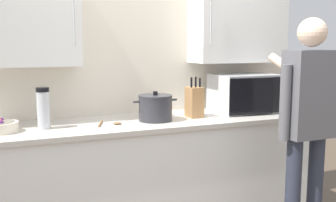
% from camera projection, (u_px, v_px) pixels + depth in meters
% --- Properties ---
extents(back_wall_tiled, '(3.23, 0.44, 2.60)m').
position_uv_depth(back_wall_tiled, '(135.00, 53.00, 3.33)').
color(back_wall_tiled, beige).
rests_on(back_wall_tiled, ground_plane).
extents(counter_unit, '(2.83, 0.71, 0.91)m').
position_uv_depth(counter_unit, '(149.00, 175.00, 3.16)').
color(counter_unit, white).
rests_on(counter_unit, ground_plane).
extents(microwave_oven, '(0.56, 0.45, 0.33)m').
position_uv_depth(microwave_oven, '(243.00, 93.00, 3.45)').
color(microwave_oven, '#B7BABF').
rests_on(microwave_oven, counter_unit).
extents(knife_block, '(0.11, 0.15, 0.34)m').
position_uv_depth(knife_block, '(194.00, 102.00, 3.20)').
color(knife_block, '#A37547').
rests_on(knife_block, counter_unit).
extents(thermos_flask, '(0.09, 0.09, 0.30)m').
position_uv_depth(thermos_flask, '(43.00, 108.00, 2.74)').
color(thermos_flask, '#B7BABF').
rests_on(thermos_flask, counter_unit).
extents(stock_pot, '(0.36, 0.27, 0.23)m').
position_uv_depth(stock_pot, '(155.00, 108.00, 3.05)').
color(stock_pot, '#2D2D33').
rests_on(stock_pot, counter_unit).
extents(fruit_bowl, '(0.25, 0.25, 0.10)m').
position_uv_depth(fruit_bowl, '(0.00, 126.00, 2.65)').
color(fruit_bowl, beige).
rests_on(fruit_bowl, counter_unit).
extents(wooden_spoon, '(0.19, 0.19, 0.02)m').
position_uv_depth(wooden_spoon, '(110.00, 123.00, 2.91)').
color(wooden_spoon, brown).
rests_on(wooden_spoon, counter_unit).
extents(person_figure, '(0.44, 0.61, 1.69)m').
position_uv_depth(person_figure, '(307.00, 116.00, 2.73)').
color(person_figure, '#282D3D').
rests_on(person_figure, ground_plane).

